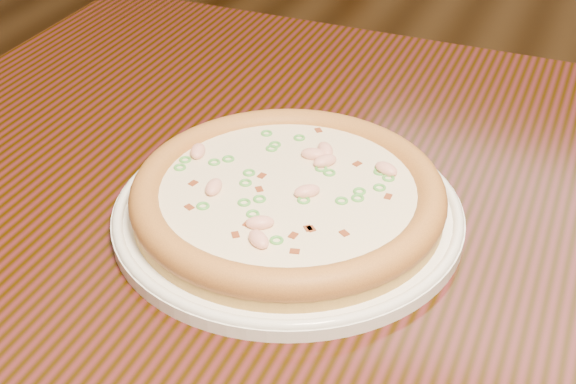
% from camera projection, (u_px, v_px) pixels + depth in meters
% --- Properties ---
extents(hero_table, '(1.20, 0.80, 0.75)m').
position_uv_depth(hero_table, '(419.00, 300.00, 0.79)').
color(hero_table, black).
rests_on(hero_table, ground).
extents(plate, '(0.32, 0.32, 0.02)m').
position_uv_depth(plate, '(288.00, 211.00, 0.73)').
color(plate, white).
rests_on(plate, hero_table).
extents(pizza, '(0.28, 0.28, 0.03)m').
position_uv_depth(pizza, '(288.00, 195.00, 0.72)').
color(pizza, gold).
rests_on(pizza, plate).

